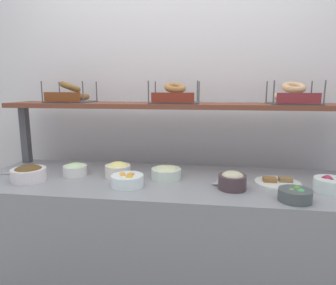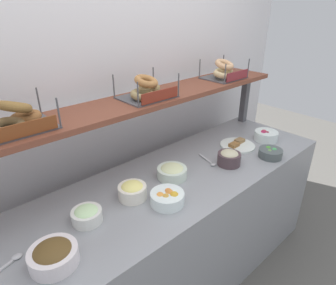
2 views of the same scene
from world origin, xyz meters
name	(u,v)px [view 1 (image 1 of 2)]	position (x,y,z in m)	size (l,w,h in m)	color
back_wall	(179,112)	(0.00, 0.55, 1.20)	(3.44, 0.06, 2.40)	silver
deli_counter	(168,247)	(0.00, 0.00, 0.42)	(2.24, 0.70, 0.85)	gray
shelf_riser_left	(25,135)	(-1.06, 0.27, 1.05)	(0.05, 0.05, 0.40)	#4C4C51
upper_shelf	(174,105)	(0.00, 0.27, 1.26)	(2.20, 0.32, 0.03)	brown
bowl_egg_salad	(118,170)	(-0.31, 0.01, 0.90)	(0.15, 0.15, 0.09)	white
bowl_tuna_salad	(232,180)	(0.36, -0.11, 0.90)	(0.15, 0.15, 0.10)	#47363B
bowl_potato_salad	(166,172)	(-0.01, 0.02, 0.89)	(0.18, 0.18, 0.08)	silver
bowl_chocolate_spread	(29,173)	(-0.79, -0.13, 0.89)	(0.19, 0.19, 0.09)	white
bowl_scallion_spread	(75,169)	(-0.57, 0.01, 0.89)	(0.14, 0.14, 0.08)	white
bowl_veggie_mix	(295,195)	(0.64, -0.24, 0.88)	(0.15, 0.15, 0.07)	#485152
bowl_beet_salad	(331,185)	(0.86, -0.08, 0.89)	(0.17, 0.17, 0.08)	white
bowl_fruit_salad	(127,180)	(-0.20, -0.15, 0.88)	(0.18, 0.18, 0.08)	white
serving_plate_white	(277,182)	(0.61, 0.00, 0.86)	(0.25, 0.25, 0.04)	white
serving_spoon_near_plate	(217,182)	(0.28, -0.02, 0.86)	(0.07, 0.17, 0.01)	#B7B7BC
serving_spoon_by_edge	(19,173)	(-0.93, -0.01, 0.86)	(0.18, 0.07, 0.01)	#B7B7BC
bagel_basket_cinnamon_raisin	(70,95)	(-0.71, 0.27, 1.33)	(0.29, 0.25, 0.15)	#4C4C51
bagel_basket_everything	(175,96)	(0.00, 0.26, 1.33)	(0.31, 0.24, 0.14)	#4C4C51
bagel_basket_plain	(293,96)	(0.73, 0.26, 1.33)	(0.29, 0.26, 0.14)	#4C4C51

